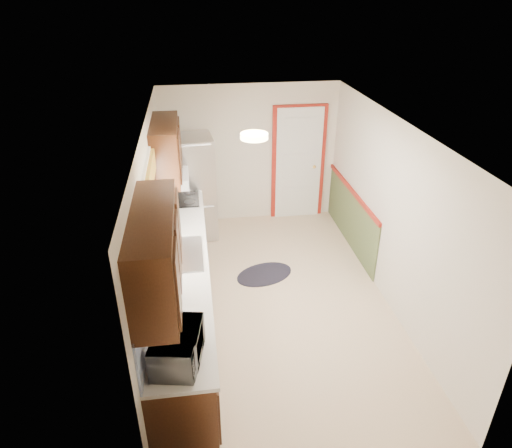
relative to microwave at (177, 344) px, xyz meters
name	(u,v)px	position (x,y,z in m)	size (l,w,h in m)	color
room_shell	(276,221)	(1.20, 1.95, 0.07)	(3.20, 5.20, 2.52)	beige
kitchen_run	(178,268)	(-0.04, 1.66, -0.32)	(0.63, 4.00, 2.20)	#33180B
back_wall_trim	(309,175)	(2.19, 4.16, -0.24)	(1.12, 2.30, 2.08)	maroon
ceiling_fixture	(254,136)	(0.90, 1.75, 1.23)	(0.30, 0.30, 0.06)	#FFD88C
microwave	(177,344)	(0.00, 0.00, 0.00)	(0.56, 0.31, 0.38)	white
refrigerator	(192,188)	(0.18, 3.95, -0.27)	(0.77, 0.75, 1.71)	#B7B7BC
rug	(264,274)	(1.16, 2.55, -1.12)	(0.87, 0.56, 0.01)	black
cooktop	(181,198)	(0.01, 3.35, -0.18)	(0.53, 0.64, 0.02)	black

